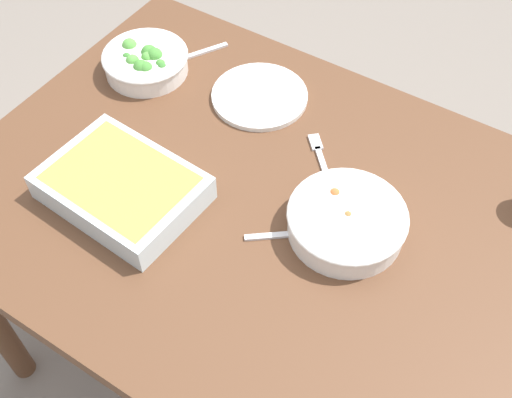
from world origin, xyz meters
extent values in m
plane|color=slate|center=(0.00, 0.00, 0.00)|extent=(6.00, 6.00, 0.00)
cube|color=brown|center=(0.00, 0.00, 0.72)|extent=(1.20, 0.90, 0.04)
cylinder|color=brown|center=(-0.54, 0.39, 0.35)|extent=(0.06, 0.06, 0.70)
cylinder|color=white|center=(0.19, 0.03, 0.77)|extent=(0.22, 0.22, 0.05)
torus|color=white|center=(0.19, 0.03, 0.79)|extent=(0.23, 0.23, 0.01)
cylinder|color=olive|center=(0.19, 0.03, 0.77)|extent=(0.18, 0.18, 0.03)
sphere|color=silver|center=(0.20, 0.04, 0.79)|extent=(0.02, 0.02, 0.02)
sphere|color=olive|center=(0.19, 0.03, 0.79)|extent=(0.02, 0.02, 0.02)
sphere|color=#C66633|center=(0.14, 0.06, 0.79)|extent=(0.02, 0.02, 0.02)
sphere|color=silver|center=(0.19, -0.02, 0.79)|extent=(0.02, 0.02, 0.02)
cylinder|color=white|center=(-0.43, 0.19, 0.77)|extent=(0.19, 0.19, 0.05)
torus|color=white|center=(-0.43, 0.19, 0.79)|extent=(0.20, 0.20, 0.01)
cylinder|color=#8CB272|center=(-0.43, 0.19, 0.77)|extent=(0.16, 0.16, 0.02)
sphere|color=#569E42|center=(-0.44, 0.16, 0.79)|extent=(0.03, 0.03, 0.03)
sphere|color=#478C38|center=(-0.40, 0.15, 0.79)|extent=(0.03, 0.03, 0.03)
sphere|color=#569E42|center=(-0.48, 0.20, 0.79)|extent=(0.04, 0.04, 0.04)
sphere|color=#478C38|center=(-0.42, 0.20, 0.79)|extent=(0.04, 0.04, 0.04)
sphere|color=#478C38|center=(-0.38, 0.18, 0.78)|extent=(0.02, 0.02, 0.02)
sphere|color=#3D7A33|center=(-0.41, 0.18, 0.78)|extent=(0.02, 0.02, 0.02)
sphere|color=#569E42|center=(-0.42, 0.19, 0.79)|extent=(0.03, 0.03, 0.03)
sphere|color=#478C38|center=(-0.41, 0.20, 0.79)|extent=(0.04, 0.04, 0.04)
sphere|color=#3D7A33|center=(-0.37, 0.18, 0.78)|extent=(0.02, 0.02, 0.02)
sphere|color=#569E42|center=(-0.42, 0.20, 0.78)|extent=(0.02, 0.02, 0.02)
sphere|color=#478C38|center=(-0.41, 0.15, 0.79)|extent=(0.03, 0.03, 0.03)
sphere|color=#3D7A33|center=(-0.46, 0.16, 0.78)|extent=(0.02, 0.02, 0.02)
sphere|color=#478C38|center=(-0.40, 0.15, 0.79)|extent=(0.03, 0.03, 0.03)
cube|color=silver|center=(-0.22, -0.14, 0.77)|extent=(0.31, 0.24, 0.06)
cube|color=gold|center=(-0.22, -0.14, 0.78)|extent=(0.28, 0.21, 0.04)
cylinder|color=silver|center=(-0.15, 0.25, 0.75)|extent=(0.22, 0.22, 0.01)
cube|color=silver|center=(0.09, -0.05, 0.74)|extent=(0.12, 0.10, 0.01)
ellipsoid|color=silver|center=(0.16, 0.00, 0.75)|extent=(0.05, 0.05, 0.01)
cube|color=silver|center=(-0.36, 0.31, 0.74)|extent=(0.08, 0.13, 0.01)
ellipsoid|color=silver|center=(-0.40, 0.24, 0.75)|extent=(0.04, 0.05, 0.01)
cube|color=silver|center=(0.08, 0.14, 0.74)|extent=(0.10, 0.11, 0.01)
cube|color=silver|center=(0.03, 0.20, 0.74)|extent=(0.05, 0.05, 0.01)
camera|label=1|loc=(0.42, -0.66, 1.74)|focal=44.53mm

